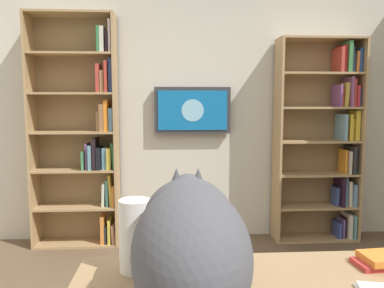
{
  "coord_description": "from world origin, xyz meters",
  "views": [
    {
      "loc": [
        0.28,
        1.56,
        1.36
      ],
      "look_at": [
        0.13,
        -1.03,
        1.07
      ],
      "focal_mm": 35.6,
      "sensor_mm": 36.0,
      "label": 1
    }
  ],
  "objects_px": {
    "bookshelf_left": "(326,139)",
    "cat": "(190,242)",
    "paper_towel_roll": "(135,235)",
    "bookshelf_right": "(85,134)",
    "desk_book_stack": "(383,260)",
    "wall_mounted_tv": "(192,110)"
  },
  "relations": [
    {
      "from": "bookshelf_left",
      "to": "cat",
      "type": "bearing_deg",
      "value": 60.12
    },
    {
      "from": "paper_towel_roll",
      "to": "bookshelf_right",
      "type": "bearing_deg",
      "value": -73.98
    },
    {
      "from": "cat",
      "to": "paper_towel_roll",
      "type": "bearing_deg",
      "value": -54.05
    },
    {
      "from": "cat",
      "to": "desk_book_stack",
      "type": "height_order",
      "value": "cat"
    },
    {
      "from": "bookshelf_left",
      "to": "cat",
      "type": "distance_m",
      "value": 2.98
    },
    {
      "from": "bookshelf_left",
      "to": "desk_book_stack",
      "type": "xyz_separation_m",
      "value": [
        0.78,
        2.36,
        -0.2
      ]
    },
    {
      "from": "bookshelf_right",
      "to": "desk_book_stack",
      "type": "height_order",
      "value": "bookshelf_right"
    },
    {
      "from": "cat",
      "to": "paper_towel_roll",
      "type": "xyz_separation_m",
      "value": [
        0.18,
        -0.24,
        -0.07
      ]
    },
    {
      "from": "paper_towel_roll",
      "to": "desk_book_stack",
      "type": "bearing_deg",
      "value": 178.67
    },
    {
      "from": "bookshelf_left",
      "to": "paper_towel_roll",
      "type": "xyz_separation_m",
      "value": [
        1.66,
        2.34,
        -0.1
      ]
    },
    {
      "from": "bookshelf_right",
      "to": "desk_book_stack",
      "type": "xyz_separation_m",
      "value": [
        -1.55,
        2.37,
        -0.27
      ]
    },
    {
      "from": "bookshelf_right",
      "to": "wall_mounted_tv",
      "type": "height_order",
      "value": "bookshelf_right"
    },
    {
      "from": "bookshelf_left",
      "to": "paper_towel_roll",
      "type": "height_order",
      "value": "bookshelf_left"
    },
    {
      "from": "bookshelf_right",
      "to": "cat",
      "type": "xyz_separation_m",
      "value": [
        -0.85,
        2.59,
        -0.1
      ]
    },
    {
      "from": "wall_mounted_tv",
      "to": "paper_towel_roll",
      "type": "relative_size",
      "value": 2.95
    },
    {
      "from": "paper_towel_roll",
      "to": "wall_mounted_tv",
      "type": "bearing_deg",
      "value": -98.22
    },
    {
      "from": "bookshelf_right",
      "to": "cat",
      "type": "height_order",
      "value": "bookshelf_right"
    },
    {
      "from": "bookshelf_left",
      "to": "desk_book_stack",
      "type": "relative_size",
      "value": 10.29
    },
    {
      "from": "bookshelf_left",
      "to": "wall_mounted_tv",
      "type": "height_order",
      "value": "bookshelf_left"
    },
    {
      "from": "desk_book_stack",
      "to": "bookshelf_left",
      "type": "bearing_deg",
      "value": -108.34
    },
    {
      "from": "bookshelf_left",
      "to": "cat",
      "type": "height_order",
      "value": "bookshelf_left"
    },
    {
      "from": "wall_mounted_tv",
      "to": "bookshelf_right",
      "type": "bearing_deg",
      "value": 4.61
    }
  ]
}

